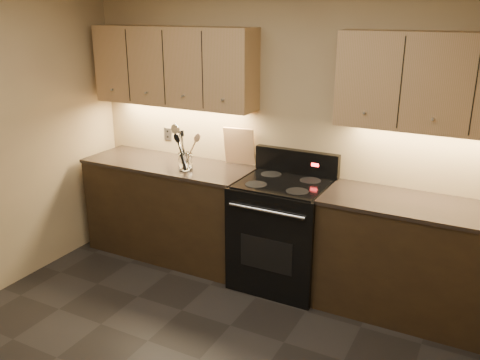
% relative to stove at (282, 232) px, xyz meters
% --- Properties ---
extents(wall_back, '(4.00, 0.04, 2.60)m').
position_rel_stove_xyz_m(wall_back, '(-0.08, 0.32, 0.82)').
color(wall_back, tan).
rests_on(wall_back, ground).
extents(counter_left, '(1.62, 0.62, 0.93)m').
position_rel_stove_xyz_m(counter_left, '(-1.18, 0.02, -0.01)').
color(counter_left, black).
rests_on(counter_left, ground).
extents(counter_right, '(1.46, 0.62, 0.93)m').
position_rel_stove_xyz_m(counter_right, '(1.10, 0.02, -0.01)').
color(counter_right, black).
rests_on(counter_right, ground).
extents(stove, '(0.76, 0.68, 1.14)m').
position_rel_stove_xyz_m(stove, '(0.00, 0.00, 0.00)').
color(stove, black).
rests_on(stove, ground).
extents(upper_cab_left, '(1.60, 0.30, 0.70)m').
position_rel_stove_xyz_m(upper_cab_left, '(-1.18, 0.17, 1.32)').
color(upper_cab_left, '#A77953').
rests_on(upper_cab_left, wall_back).
extents(upper_cab_right, '(1.44, 0.30, 0.70)m').
position_rel_stove_xyz_m(upper_cab_right, '(1.10, 0.17, 1.32)').
color(upper_cab_right, '#A77953').
rests_on(upper_cab_right, wall_back).
extents(outlet_plate, '(0.08, 0.01, 0.12)m').
position_rel_stove_xyz_m(outlet_plate, '(-1.38, 0.31, 0.64)').
color(outlet_plate, '#B2B5BA').
rests_on(outlet_plate, wall_back).
extents(utensil_crock, '(0.16, 0.16, 0.15)m').
position_rel_stove_xyz_m(utensil_crock, '(-0.91, -0.09, 0.52)').
color(utensil_crock, white).
rests_on(utensil_crock, counter_left).
extents(cutting_board, '(0.29, 0.14, 0.36)m').
position_rel_stove_xyz_m(cutting_board, '(-0.56, 0.27, 0.63)').
color(cutting_board, '#DEB077').
rests_on(cutting_board, counter_left).
extents(wooden_spoon, '(0.19, 0.13, 0.34)m').
position_rel_stove_xyz_m(wooden_spoon, '(-0.94, -0.10, 0.64)').
color(wooden_spoon, '#DEB077').
rests_on(wooden_spoon, utensil_crock).
extents(black_spoon, '(0.10, 0.14, 0.33)m').
position_rel_stove_xyz_m(black_spoon, '(-0.92, -0.07, 0.63)').
color(black_spoon, black).
rests_on(black_spoon, utensil_crock).
extents(black_turner, '(0.17, 0.18, 0.37)m').
position_rel_stove_xyz_m(black_turner, '(-0.91, -0.10, 0.64)').
color(black_turner, black).
rests_on(black_turner, utensil_crock).
extents(steel_spatula, '(0.22, 0.11, 0.41)m').
position_rel_stove_xyz_m(steel_spatula, '(-0.88, -0.08, 0.66)').
color(steel_spatula, silver).
rests_on(steel_spatula, utensil_crock).
extents(steel_skimmer, '(0.27, 0.16, 0.40)m').
position_rel_stove_xyz_m(steel_skimmer, '(-0.88, -0.11, 0.67)').
color(steel_skimmer, silver).
rests_on(steel_skimmer, utensil_crock).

